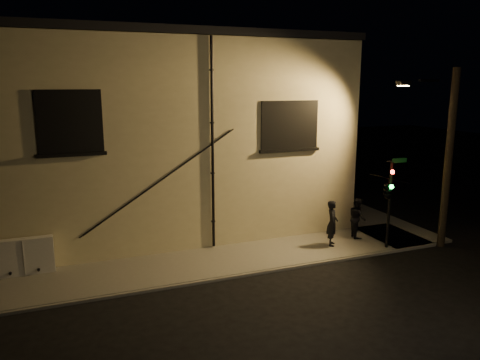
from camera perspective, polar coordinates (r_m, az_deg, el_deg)
name	(u,v)px	position (r m, az deg, el deg)	size (l,w,h in m)	color
ground	(285,269)	(17.59, 5.54, -10.77)	(90.00, 90.00, 0.00)	black
sidewalk	(266,230)	(21.77, 3.17, -6.05)	(21.00, 16.00, 0.12)	slate
building	(152,130)	(23.95, -10.68, 6.05)	(16.20, 12.23, 8.80)	beige
utility_cabinet	(24,257)	(18.19, -24.87, -8.47)	(1.99, 0.34, 1.31)	silver
pedestrian_a	(332,223)	(19.66, 11.18, -5.17)	(0.69, 0.45, 1.89)	black
pedestrian_b	(357,218)	(20.91, 14.12, -4.48)	(0.85, 0.66, 1.75)	black
traffic_signal	(388,189)	(19.38, 17.60, -1.08)	(1.28, 2.16, 3.67)	black
streetlamp_pole	(446,155)	(20.64, 23.82, 2.84)	(2.03, 1.39, 7.32)	black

